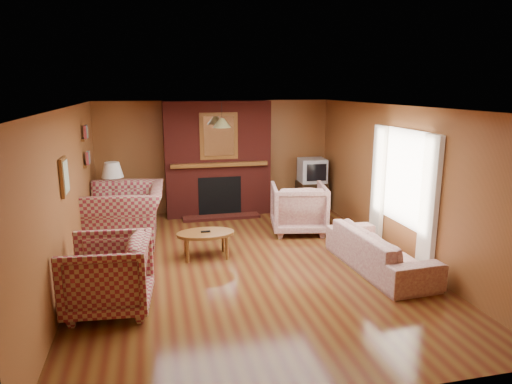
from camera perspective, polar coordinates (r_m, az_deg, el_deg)
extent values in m
plane|color=#4F2110|center=(7.14, -1.12, -9.03)|extent=(6.50, 6.50, 0.00)
plane|color=silver|center=(6.62, -1.22, 10.59)|extent=(6.50, 6.50, 0.00)
plane|color=brown|center=(9.93, -5.05, 4.40)|extent=(6.50, 0.00, 6.50)
plane|color=brown|center=(3.80, 9.14, -10.10)|extent=(6.50, 0.00, 6.50)
plane|color=brown|center=(6.74, -22.44, -0.67)|extent=(0.00, 6.50, 6.50)
plane|color=brown|center=(7.68, 17.40, 1.31)|extent=(0.00, 6.50, 6.50)
cube|color=#581913|center=(9.69, -4.84, 4.19)|extent=(2.20, 0.50, 2.40)
cube|color=black|center=(9.61, -4.55, -0.44)|extent=(0.90, 0.06, 0.80)
cube|color=#581913|center=(9.55, -4.36, -3.12)|extent=(1.60, 0.35, 0.06)
cube|color=brown|center=(9.44, -4.59, 3.46)|extent=(2.00, 0.18, 0.08)
cube|color=brown|center=(9.39, -4.68, 6.99)|extent=(0.78, 0.05, 0.95)
cube|color=white|center=(9.36, -4.65, 6.97)|extent=(0.62, 0.02, 0.80)
cube|color=beige|center=(6.90, 20.83, -1.52)|extent=(0.08, 0.35, 2.00)
cube|color=beige|center=(8.15, 15.04, 1.03)|extent=(0.08, 0.35, 2.00)
cube|color=white|center=(7.49, 18.09, 1.74)|extent=(0.03, 1.10, 1.50)
cube|color=brown|center=(8.56, -20.37, 3.26)|extent=(0.06, 0.55, 0.04)
cube|color=brown|center=(8.50, -20.61, 6.25)|extent=(0.06, 0.55, 0.04)
cube|color=brown|center=(6.38, -22.86, 1.77)|extent=(0.04, 0.40, 0.50)
cube|color=beige|center=(6.37, -22.64, 1.78)|extent=(0.01, 0.32, 0.42)
cylinder|color=black|center=(8.89, -4.30, 10.02)|extent=(0.01, 0.01, 0.35)
cone|color=#AC8A44|center=(8.91, -4.28, 8.61)|extent=(0.36, 0.36, 0.18)
imported|color=maroon|center=(8.36, -15.96, -2.67)|extent=(1.39, 1.57, 0.98)
imported|color=maroon|center=(5.90, -18.07, -9.81)|extent=(1.09, 1.06, 0.92)
imported|color=beige|center=(7.12, 15.19, -7.00)|extent=(0.92, 2.09, 0.60)
imported|color=beige|center=(8.60, 5.33, -1.99)|extent=(1.16, 1.18, 0.92)
ellipsoid|color=brown|center=(7.35, -6.32, -5.19)|extent=(0.92, 0.57, 0.05)
cube|color=black|center=(7.34, -6.32, -4.94)|extent=(0.15, 0.05, 0.02)
cylinder|color=brown|center=(7.63, -4.13, -6.10)|extent=(0.05, 0.05, 0.37)
cylinder|color=brown|center=(7.57, -8.78, -6.40)|extent=(0.05, 0.05, 0.37)
cylinder|color=brown|center=(7.29, -3.67, -7.04)|extent=(0.05, 0.05, 0.37)
cylinder|color=brown|center=(7.22, -8.55, -7.35)|extent=(0.05, 0.05, 0.37)
cube|color=brown|center=(9.27, -17.19, -2.45)|extent=(0.48, 0.48, 0.60)
sphere|color=white|center=(9.16, -17.38, 0.37)|extent=(0.33, 0.33, 0.33)
cylinder|color=black|center=(9.12, -17.46, 1.51)|extent=(0.03, 0.03, 0.10)
cone|color=white|center=(9.09, -17.54, 2.67)|extent=(0.42, 0.42, 0.29)
cube|color=black|center=(10.16, 6.94, -0.49)|extent=(0.60, 0.54, 0.64)
cube|color=#B1B4BA|center=(10.04, 7.03, 2.72)|extent=(0.59, 0.57, 0.51)
cube|color=black|center=(9.79, 7.58, 2.43)|extent=(0.43, 0.05, 0.36)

